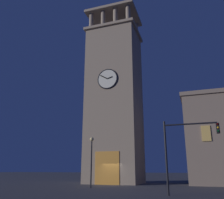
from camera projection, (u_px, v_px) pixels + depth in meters
name	position (u px, v px, depth m)	size (l,w,h in m)	color
ground_plane	(112.00, 185.00, 28.55)	(200.00, 200.00, 0.00)	#424247
clocktower	(115.00, 99.00, 35.15)	(7.71, 6.70, 27.63)	gray
traffic_signal_near	(183.00, 143.00, 17.91)	(4.01, 0.41, 5.44)	black
street_lamp	(92.00, 152.00, 25.31)	(0.44, 0.44, 5.15)	black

